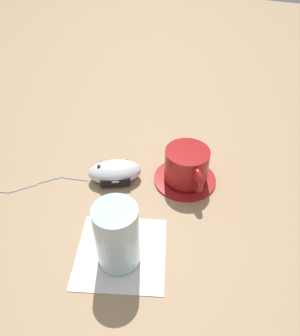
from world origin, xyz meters
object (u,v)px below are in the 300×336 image
object	(u,v)px
computer_mouse	(115,172)
saucer	(185,178)
drinking_glass	(117,236)
coffee_cup	(187,165)

from	to	relation	value
computer_mouse	saucer	bearing A→B (deg)	-69.67
computer_mouse	drinking_glass	xyz separation A→B (m)	(-0.16, -0.09, 0.04)
computer_mouse	drinking_glass	distance (m)	0.19
coffee_cup	computer_mouse	xyz separation A→B (m)	(-0.05, 0.13, -0.02)
coffee_cup	saucer	bearing A→B (deg)	67.02
coffee_cup	drinking_glass	distance (m)	0.22
saucer	computer_mouse	xyz separation A→B (m)	(-0.05, 0.13, 0.01)
drinking_glass	computer_mouse	bearing A→B (deg)	28.37
saucer	drinking_glass	world-z (taller)	drinking_glass
saucer	coffee_cup	world-z (taller)	coffee_cup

